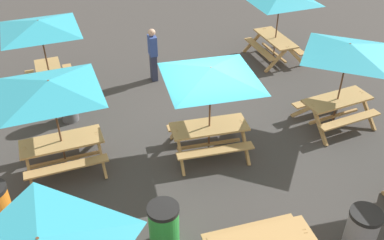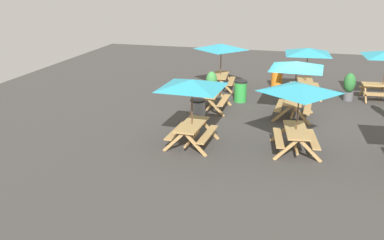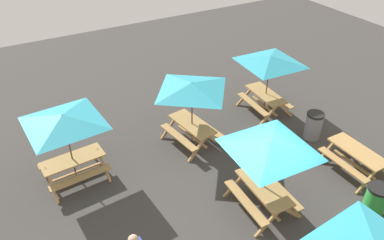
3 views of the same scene
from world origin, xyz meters
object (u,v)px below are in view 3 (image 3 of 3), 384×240
at_px(picnic_table_1, 270,64).
at_px(trash_bin_green, 375,201).
at_px(picnic_table_0, 192,91).
at_px(picnic_table_5, 269,151).
at_px(picnic_table_2, 64,124).
at_px(trash_bin_gray, 313,125).
at_px(picnic_table_6, 357,156).

xyz_separation_m(picnic_table_1, trash_bin_green, (-5.57, 0.77, -1.49)).
height_order(picnic_table_0, picnic_table_5, same).
bearing_deg(picnic_table_5, trash_bin_green, -121.88).
xyz_separation_m(picnic_table_2, trash_bin_green, (-5.33, -6.58, -1.49)).
height_order(picnic_table_1, picnic_table_5, same).
relative_size(picnic_table_1, trash_bin_gray, 2.88).
bearing_deg(trash_bin_green, picnic_table_5, 55.52).
bearing_deg(picnic_table_1, picnic_table_0, 99.10).
relative_size(picnic_table_5, trash_bin_gray, 2.88).
relative_size(picnic_table_0, trash_bin_green, 2.38).
bearing_deg(picnic_table_6, picnic_table_5, 87.45).
bearing_deg(picnic_table_0, trash_bin_green, -161.34).
bearing_deg(picnic_table_2, picnic_table_6, 148.98).
distance_m(picnic_table_0, trash_bin_gray, 4.43).
bearing_deg(picnic_table_1, picnic_table_6, -173.52).
height_order(picnic_table_5, picnic_table_6, picnic_table_5).
height_order(picnic_table_5, trash_bin_green, picnic_table_5).
bearing_deg(picnic_table_6, trash_bin_gray, -2.86).
bearing_deg(picnic_table_6, picnic_table_2, 63.48).
xyz_separation_m(picnic_table_2, trash_bin_gray, (-1.93, -7.70, -1.49)).
xyz_separation_m(picnic_table_6, trash_bin_gray, (1.90, -0.10, -0.07)).
bearing_deg(trash_bin_green, picnic_table_2, 50.99).
height_order(picnic_table_2, picnic_table_6, picnic_table_2).
xyz_separation_m(picnic_table_1, picnic_table_6, (-4.07, -0.25, -1.43)).
relative_size(picnic_table_5, trash_bin_green, 2.88).
height_order(picnic_table_0, picnic_table_1, same).
distance_m(picnic_table_6, trash_bin_green, 1.81).
relative_size(picnic_table_2, picnic_table_6, 1.56).
distance_m(picnic_table_2, picnic_table_6, 8.63).
bearing_deg(trash_bin_gray, picnic_table_0, 64.35).
bearing_deg(trash_bin_green, picnic_table_0, 26.90).
relative_size(picnic_table_0, picnic_table_5, 0.83).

